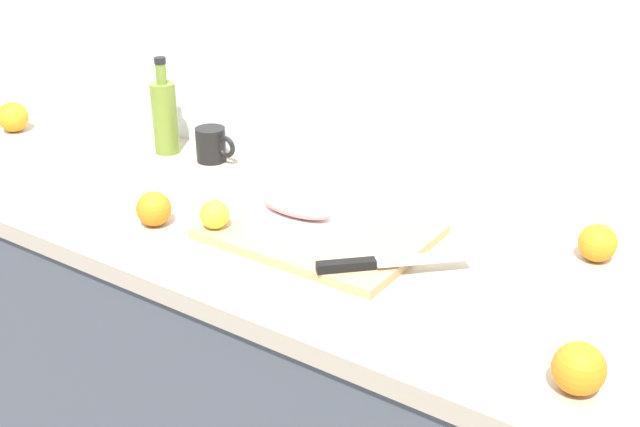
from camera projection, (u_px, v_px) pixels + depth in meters
back_wall at (310, 24)px, 1.80m from camera, size 3.20×0.05×2.50m
kitchen_counter at (234, 382)px, 1.90m from camera, size 2.00×0.60×0.90m
cutting_board at (320, 231)px, 1.60m from camera, size 0.43×0.32×0.02m
white_plate at (297, 217)px, 1.62m from camera, size 0.22×0.22×0.01m
fish_fillet at (297, 206)px, 1.61m from camera, size 0.17×0.07×0.04m
chef_knife at (375, 263)px, 1.44m from camera, size 0.23×0.22×0.02m
lemon_0 at (215, 214)px, 1.58m from camera, size 0.06×0.06×0.06m
olive_oil_bottle at (165, 115)px, 2.00m from camera, size 0.06×0.06×0.25m
coffee_mug_0 at (212, 145)px, 1.96m from camera, size 0.11×0.07×0.09m
orange_0 at (154, 209)px, 1.64m from camera, size 0.07×0.07×0.07m
orange_1 at (598, 243)px, 1.50m from camera, size 0.07×0.07×0.07m
orange_2 at (13, 117)px, 2.16m from camera, size 0.08×0.08×0.08m
orange_3 at (579, 369)px, 1.14m from camera, size 0.08×0.08×0.08m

